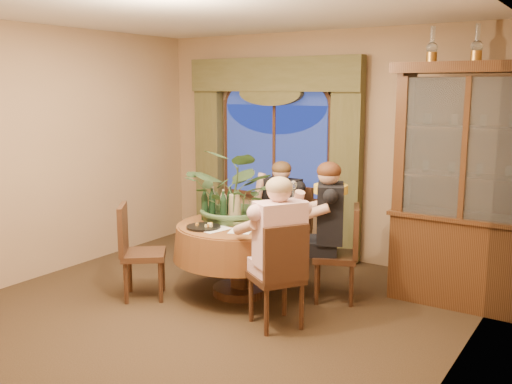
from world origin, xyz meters
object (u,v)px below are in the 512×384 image
Objects in this scene: dining_table at (240,259)px; person_back at (282,217)px; chair_back at (288,230)px; person_scarf at (330,231)px; centerpiece_plant at (237,159)px; wine_bottle_5 at (205,204)px; wine_bottle_2 at (213,202)px; wine_bottle_4 at (223,205)px; oil_lamp_center at (477,43)px; chair_right at (276,274)px; stoneware_vase at (235,208)px; chair_front_left at (144,252)px; wine_bottle_0 at (223,207)px; wine_bottle_3 at (230,202)px; chair_back_right at (335,254)px; china_cabinet at (467,187)px; wine_bottle_1 at (212,204)px; olive_bowl at (238,223)px; oil_lamp_left at (432,45)px; person_pink at (280,254)px.

person_back reaches higher than dining_table.
person_scarf reaches higher than chair_back.
centerpiece_plant is 0.58m from wine_bottle_5.
wine_bottle_2 is 0.20m from wine_bottle_4.
oil_lamp_center is 2.81m from chair_right.
stoneware_vase is 0.50m from centerpiece_plant.
chair_right is at bearing 56.19° from chair_front_left.
wine_bottle_0 is (-0.16, -0.06, 0.54)m from dining_table.
dining_table is 1.43× the size of chair_right.
wine_bottle_3 is at bearing 28.40° from wine_bottle_2.
chair_front_left is 0.74× the size of person_back.
wine_bottle_5 reaches higher than chair_back_right.
china_cabinet is at bearing 19.60° from wine_bottle_2.
wine_bottle_0 is 0.22m from wine_bottle_1.
centerpiece_plant reaches higher than wine_bottle_4.
person_back is at bearing 61.63° from wine_bottle_2.
china_cabinet reaches higher than person_back.
chair_front_left is 2.91× the size of wine_bottle_0.
olive_bowl is (-0.88, -0.45, 0.30)m from chair_back_right.
stoneware_vase reaches higher than chair_front_left.
centerpiece_plant is at bearing 126.64° from olive_bowl.
china_cabinet is 2.45× the size of chair_back.
oil_lamp_center is at bearing 27.58° from olive_bowl.
person_back is 3.96× the size of wine_bottle_1.
wine_bottle_4 is at bearing 94.95° from chair_right.
chair_back is 0.20m from person_back.
person_scarf is 4.27× the size of wine_bottle_2.
oil_lamp_left is at bearing -179.65° from chair_back.
wine_bottle_1 is (-0.38, 0.08, 0.14)m from olive_bowl.
person_scarf is at bearing 19.77° from wine_bottle_5.
china_cabinet reaches higher than chair_back.
centerpiece_plant is (-2.11, -0.85, 0.21)m from china_cabinet.
centerpiece_plant is at bearing -158.22° from china_cabinet.
oil_lamp_left is 2.49m from person_pink.
chair_back is at bearing 70.80° from wine_bottle_3.
wine_bottle_0 is (-1.05, -0.44, 0.44)m from chair_back_right.
dining_table is 8.19× the size of olive_bowl.
wine_bottle_3 is at bearing -157.28° from oil_lamp_left.
person_scarf is at bearing 149.08° from person_back.
person_scarf is 8.43× the size of olive_bowl.
person_back reaches higher than wine_bottle_1.
chair_back_right is 0.74× the size of person_back.
wine_bottle_2 is (-0.44, 0.17, 0.14)m from olive_bowl.
stoneware_vase is at bearing 82.54° from person_scarf.
wine_bottle_0 is (-1.74, -1.03, -1.61)m from oil_lamp_left.
wine_bottle_3 is at bearing 111.22° from wine_bottle_0.
wine_bottle_3 is at bearing 152.29° from centerpiece_plant.
wine_bottle_2 reaches higher than chair_front_left.
wine_bottle_1 is (-0.35, -0.86, 0.26)m from person_back.
chair_back_right is 0.85× the size of centerpiece_plant.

